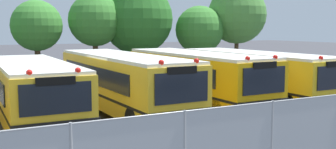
{
  "coord_description": "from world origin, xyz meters",
  "views": [
    {
      "loc": [
        -6.43,
        -16.19,
        3.67
      ],
      "look_at": [
        2.15,
        0.0,
        1.6
      ],
      "focal_mm": 44.11,
      "sensor_mm": 36.0,
      "label": 1
    }
  ],
  "objects_px": {
    "tree_7": "(237,13)",
    "school_bus_2": "(122,81)",
    "tree_3": "(37,27)",
    "tree_5": "(138,18)",
    "school_bus_3": "(196,77)",
    "school_bus_4": "(255,74)",
    "school_bus_1": "(32,89)",
    "tree_6": "(199,30)",
    "tree_4": "(97,19)"
  },
  "relations": [
    {
      "from": "tree_6",
      "to": "school_bus_2",
      "type": "bearing_deg",
      "value": -135.66
    },
    {
      "from": "school_bus_3",
      "to": "tree_5",
      "type": "height_order",
      "value": "tree_5"
    },
    {
      "from": "school_bus_4",
      "to": "tree_7",
      "type": "height_order",
      "value": "tree_7"
    },
    {
      "from": "school_bus_3",
      "to": "school_bus_4",
      "type": "xyz_separation_m",
      "value": [
        3.59,
        0.11,
        -0.04
      ]
    },
    {
      "from": "tree_7",
      "to": "school_bus_2",
      "type": "bearing_deg",
      "value": -144.57
    },
    {
      "from": "tree_4",
      "to": "tree_7",
      "type": "bearing_deg",
      "value": -10.58
    },
    {
      "from": "school_bus_3",
      "to": "tree_7",
      "type": "relative_size",
      "value": 1.38
    },
    {
      "from": "tree_7",
      "to": "tree_6",
      "type": "bearing_deg",
      "value": 170.08
    },
    {
      "from": "school_bus_1",
      "to": "tree_7",
      "type": "relative_size",
      "value": 1.33
    },
    {
      "from": "school_bus_2",
      "to": "tree_3",
      "type": "xyz_separation_m",
      "value": [
        -1.3,
        11.7,
        2.35
      ]
    },
    {
      "from": "tree_3",
      "to": "tree_4",
      "type": "height_order",
      "value": "tree_4"
    },
    {
      "from": "school_bus_4",
      "to": "tree_3",
      "type": "relative_size",
      "value": 1.84
    },
    {
      "from": "school_bus_2",
      "to": "school_bus_4",
      "type": "distance_m",
      "value": 7.2
    },
    {
      "from": "school_bus_2",
      "to": "tree_6",
      "type": "relative_size",
      "value": 1.92
    },
    {
      "from": "school_bus_1",
      "to": "school_bus_3",
      "type": "relative_size",
      "value": 0.97
    },
    {
      "from": "tree_3",
      "to": "tree_5",
      "type": "height_order",
      "value": "tree_5"
    },
    {
      "from": "school_bus_3",
      "to": "tree_5",
      "type": "distance_m",
      "value": 11.95
    },
    {
      "from": "school_bus_1",
      "to": "school_bus_3",
      "type": "xyz_separation_m",
      "value": [
        7.31,
        -0.16,
        0.08
      ]
    },
    {
      "from": "school_bus_4",
      "to": "tree_4",
      "type": "bearing_deg",
      "value": -68.14
    },
    {
      "from": "school_bus_1",
      "to": "tree_3",
      "type": "relative_size",
      "value": 1.68
    },
    {
      "from": "tree_3",
      "to": "tree_6",
      "type": "relative_size",
      "value": 1.03
    },
    {
      "from": "tree_5",
      "to": "school_bus_1",
      "type": "bearing_deg",
      "value": -129.96
    },
    {
      "from": "school_bus_4",
      "to": "tree_7",
      "type": "relative_size",
      "value": 1.47
    },
    {
      "from": "school_bus_3",
      "to": "school_bus_4",
      "type": "distance_m",
      "value": 3.59
    },
    {
      "from": "school_bus_2",
      "to": "tree_7",
      "type": "bearing_deg",
      "value": -145.49
    },
    {
      "from": "tree_6",
      "to": "tree_7",
      "type": "bearing_deg",
      "value": -9.92
    },
    {
      "from": "tree_3",
      "to": "tree_7",
      "type": "height_order",
      "value": "tree_7"
    },
    {
      "from": "school_bus_3",
      "to": "tree_3",
      "type": "bearing_deg",
      "value": -68.57
    },
    {
      "from": "school_bus_3",
      "to": "school_bus_2",
      "type": "bearing_deg",
      "value": -2.96
    },
    {
      "from": "school_bus_2",
      "to": "tree_5",
      "type": "relative_size",
      "value": 1.49
    },
    {
      "from": "school_bus_1",
      "to": "tree_4",
      "type": "xyz_separation_m",
      "value": [
        6.33,
        11.25,
        2.97
      ]
    },
    {
      "from": "school_bus_3",
      "to": "tree_5",
      "type": "xyz_separation_m",
      "value": [
        2.1,
        11.39,
        2.96
      ]
    },
    {
      "from": "tree_4",
      "to": "tree_7",
      "type": "height_order",
      "value": "tree_7"
    },
    {
      "from": "school_bus_1",
      "to": "school_bus_4",
      "type": "height_order",
      "value": "school_bus_4"
    },
    {
      "from": "school_bus_3",
      "to": "tree_4",
      "type": "relative_size",
      "value": 1.58
    },
    {
      "from": "tree_4",
      "to": "tree_7",
      "type": "distance_m",
      "value": 10.68
    },
    {
      "from": "school_bus_4",
      "to": "tree_6",
      "type": "xyz_separation_m",
      "value": [
        2.9,
        9.87,
        2.19
      ]
    },
    {
      "from": "school_bus_3",
      "to": "tree_7",
      "type": "bearing_deg",
      "value": -136.27
    },
    {
      "from": "school_bus_1",
      "to": "school_bus_4",
      "type": "distance_m",
      "value": 10.9
    },
    {
      "from": "school_bus_3",
      "to": "tree_6",
      "type": "xyz_separation_m",
      "value": [
        6.49,
        9.98,
        2.14
      ]
    },
    {
      "from": "school_bus_3",
      "to": "tree_4",
      "type": "distance_m",
      "value": 11.81
    },
    {
      "from": "school_bus_3",
      "to": "tree_4",
      "type": "xyz_separation_m",
      "value": [
        -0.98,
        11.41,
        2.89
      ]
    },
    {
      "from": "school_bus_1",
      "to": "tree_5",
      "type": "height_order",
      "value": "tree_5"
    },
    {
      "from": "tree_3",
      "to": "tree_5",
      "type": "relative_size",
      "value": 0.8
    },
    {
      "from": "school_bus_4",
      "to": "tree_3",
      "type": "height_order",
      "value": "tree_3"
    },
    {
      "from": "school_bus_4",
      "to": "school_bus_1",
      "type": "bearing_deg",
      "value": -0.37
    },
    {
      "from": "school_bus_2",
      "to": "tree_3",
      "type": "relative_size",
      "value": 1.85
    },
    {
      "from": "tree_5",
      "to": "tree_6",
      "type": "distance_m",
      "value": 4.68
    },
    {
      "from": "school_bus_4",
      "to": "tree_4",
      "type": "height_order",
      "value": "tree_4"
    },
    {
      "from": "school_bus_3",
      "to": "tree_6",
      "type": "height_order",
      "value": "tree_6"
    }
  ]
}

